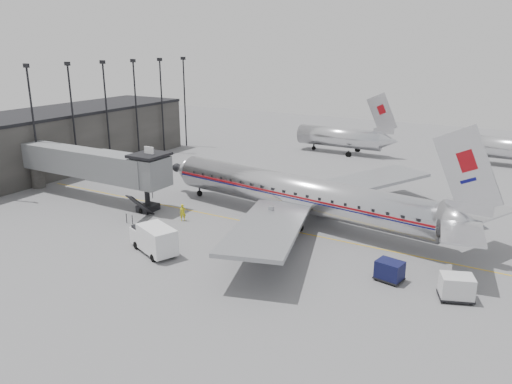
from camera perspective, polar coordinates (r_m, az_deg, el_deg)
ground at (r=47.63m, az=-6.73°, el=-5.19°), size 160.00×160.00×0.00m
terminal at (r=76.95m, az=-23.03°, el=5.20°), size 12.00×46.00×8.00m
apron_line at (r=50.74m, az=0.05°, el=-3.65°), size 60.00×0.15×0.01m
jet_bridge at (r=59.82m, az=-17.68°, el=2.91°), size 21.00×6.20×7.10m
floodlight_masts at (r=73.16m, az=-18.42°, el=8.62°), size 0.90×42.25×15.25m
distant_aircraft_near at (r=83.63m, az=9.64°, el=6.26°), size 16.39×3.20×10.26m
airliner at (r=50.63m, az=5.35°, el=-0.27°), size 36.81×33.91×11.67m
service_van at (r=44.58m, az=-11.64°, el=-5.17°), size 5.77×3.97×2.54m
baggage_cart_navy at (r=40.23m, az=15.02°, el=-8.65°), size 2.31×1.92×1.61m
baggage_cart_white at (r=38.93m, az=21.95°, el=-10.03°), size 2.83×2.51×1.85m
ramp_worker at (r=51.86m, az=-8.36°, el=-2.34°), size 0.77×0.75×1.78m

